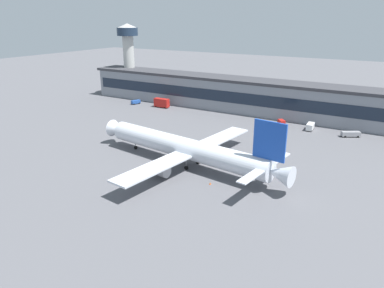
# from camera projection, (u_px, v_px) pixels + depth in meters

# --- Properties ---
(ground_plane) EXTENTS (600.00, 600.00, 0.00)m
(ground_plane) POSITION_uv_depth(u_px,v_px,m) (180.00, 157.00, 108.05)
(ground_plane) COLOR #56565B
(terminal_building) EXTENTS (172.72, 14.55, 14.52)m
(terminal_building) POSITION_uv_depth(u_px,v_px,m) (256.00, 97.00, 155.45)
(terminal_building) COLOR gray
(terminal_building) RESTS_ON ground_plane
(airliner) EXTENTS (62.99, 54.03, 17.32)m
(airliner) POSITION_uv_depth(u_px,v_px,m) (187.00, 149.00, 100.64)
(airliner) COLOR silver
(airliner) RESTS_ON ground_plane
(control_tower) EXTENTS (10.75, 10.75, 36.68)m
(control_tower) POSITION_uv_depth(u_px,v_px,m) (129.00, 52.00, 187.77)
(control_tower) COLOR #B7B7B2
(control_tower) RESTS_ON ground_plane
(catering_truck) EXTENTS (7.24, 2.73, 4.15)m
(catering_truck) POSITION_uv_depth(u_px,v_px,m) (161.00, 103.00, 166.76)
(catering_truck) COLOR red
(catering_truck) RESTS_ON ground_plane
(follow_me_car) EXTENTS (3.36, 4.79, 1.85)m
(follow_me_car) POSITION_uv_depth(u_px,v_px,m) (136.00, 102.00, 173.60)
(follow_me_car) COLOR #2651A5
(follow_me_car) RESTS_ON ground_plane
(baggage_tug) EXTENTS (3.83, 4.05, 1.85)m
(baggage_tug) POSITION_uv_depth(u_px,v_px,m) (281.00, 122.00, 140.53)
(baggage_tug) COLOR red
(baggage_tug) RESTS_ON ground_plane
(crew_van) EXTENTS (2.49, 5.30, 2.55)m
(crew_van) POSITION_uv_depth(u_px,v_px,m) (310.00, 126.00, 133.50)
(crew_van) COLOR white
(crew_van) RESTS_ON ground_plane
(belt_loader) EXTENTS (6.53, 4.96, 1.95)m
(belt_loader) POSITION_uv_depth(u_px,v_px,m) (350.00, 134.00, 126.03)
(belt_loader) COLOR gray
(belt_loader) RESTS_ON ground_plane
(traffic_cone_0) EXTENTS (0.49, 0.49, 0.61)m
(traffic_cone_0) POSITION_uv_depth(u_px,v_px,m) (210.00, 183.00, 90.53)
(traffic_cone_0) COLOR #F2590C
(traffic_cone_0) RESTS_ON ground_plane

